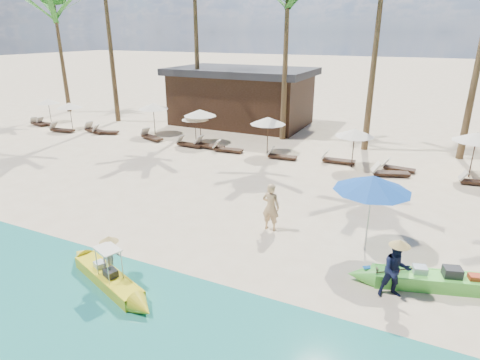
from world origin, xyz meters
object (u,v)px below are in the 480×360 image
at_px(yellow_canoe, 108,278).
at_px(blue_umbrella, 373,183).
at_px(tourist, 271,207).
at_px(green_canoe, 434,280).

relative_size(yellow_canoe, blue_umbrella, 1.76).
xyz_separation_m(yellow_canoe, tourist, (2.97, 5.23, 0.70)).
relative_size(tourist, blue_umbrella, 0.69).
bearing_deg(blue_umbrella, tourist, 179.76).
distance_m(yellow_canoe, tourist, 6.05).
xyz_separation_m(green_canoe, tourist, (-5.54, 1.35, 0.68)).
bearing_deg(green_canoe, yellow_canoe, -171.78).
relative_size(green_canoe, tourist, 2.91).
distance_m(green_canoe, yellow_canoe, 9.35).
height_order(green_canoe, yellow_canoe, yellow_canoe).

